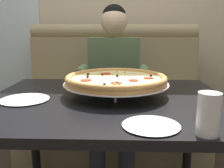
{
  "coord_description": "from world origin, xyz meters",
  "views": [
    {
      "loc": [
        0.07,
        -1.26,
        1.09
      ],
      "look_at": [
        0.02,
        0.07,
        0.8
      ],
      "focal_mm": 41.02,
      "sensor_mm": 36.0,
      "label": 1
    }
  ],
  "objects_px": {
    "pizza": "(116,80)",
    "drinking_glass": "(208,117)",
    "plate_near_right": "(25,98)",
    "diner_main": "(114,78)",
    "shaker_pepper_flakes": "(208,107)",
    "patio_chair": "(21,72)",
    "booth_bench": "(113,106)",
    "plate_near_left": "(151,124)",
    "dining_table": "(107,114)"
  },
  "relations": [
    {
      "from": "shaker_pepper_flakes",
      "to": "drinking_glass",
      "type": "xyz_separation_m",
      "value": [
        -0.06,
        -0.18,
        0.02
      ]
    },
    {
      "from": "booth_bench",
      "to": "drinking_glass",
      "type": "bearing_deg",
      "value": -75.74
    },
    {
      "from": "plate_near_left",
      "to": "patio_chair",
      "type": "xyz_separation_m",
      "value": [
        -1.44,
        2.41,
        -0.23
      ]
    },
    {
      "from": "booth_bench",
      "to": "diner_main",
      "type": "relative_size",
      "value": 1.23
    },
    {
      "from": "shaker_pepper_flakes",
      "to": "patio_chair",
      "type": "bearing_deg",
      "value": 126.15
    },
    {
      "from": "pizza",
      "to": "drinking_glass",
      "type": "relative_size",
      "value": 3.83
    },
    {
      "from": "dining_table",
      "to": "diner_main",
      "type": "bearing_deg",
      "value": 88.97
    },
    {
      "from": "shaker_pepper_flakes",
      "to": "drinking_glass",
      "type": "relative_size",
      "value": 0.67
    },
    {
      "from": "diner_main",
      "to": "shaker_pepper_flakes",
      "type": "xyz_separation_m",
      "value": [
        0.41,
        -0.96,
        0.07
      ]
    },
    {
      "from": "diner_main",
      "to": "plate_near_right",
      "type": "relative_size",
      "value": 5.22
    },
    {
      "from": "plate_near_right",
      "to": "pizza",
      "type": "bearing_deg",
      "value": 15.71
    },
    {
      "from": "booth_bench",
      "to": "dining_table",
      "type": "xyz_separation_m",
      "value": [
        0.0,
        -0.97,
        0.26
      ]
    },
    {
      "from": "diner_main",
      "to": "drinking_glass",
      "type": "xyz_separation_m",
      "value": [
        0.35,
        -1.15,
        0.09
      ]
    },
    {
      "from": "booth_bench",
      "to": "pizza",
      "type": "distance_m",
      "value": 0.98
    },
    {
      "from": "shaker_pepper_flakes",
      "to": "drinking_glass",
      "type": "distance_m",
      "value": 0.19
    },
    {
      "from": "pizza",
      "to": "plate_near_left",
      "type": "bearing_deg",
      "value": -73.26
    },
    {
      "from": "plate_near_left",
      "to": "patio_chair",
      "type": "relative_size",
      "value": 0.25
    },
    {
      "from": "plate_near_left",
      "to": "shaker_pepper_flakes",
      "type": "bearing_deg",
      "value": 24.87
    },
    {
      "from": "pizza",
      "to": "booth_bench",
      "type": "bearing_deg",
      "value": 92.83
    },
    {
      "from": "shaker_pepper_flakes",
      "to": "drinking_glass",
      "type": "bearing_deg",
      "value": -109.01
    },
    {
      "from": "dining_table",
      "to": "plate_near_left",
      "type": "relative_size",
      "value": 5.75
    },
    {
      "from": "booth_bench",
      "to": "drinking_glass",
      "type": "distance_m",
      "value": 1.51
    },
    {
      "from": "diner_main",
      "to": "plate_near_left",
      "type": "xyz_separation_m",
      "value": [
        0.17,
        -1.08,
        0.04
      ]
    },
    {
      "from": "shaker_pepper_flakes",
      "to": "plate_near_right",
      "type": "distance_m",
      "value": 0.86
    },
    {
      "from": "pizza",
      "to": "drinking_glass",
      "type": "height_order",
      "value": "drinking_glass"
    },
    {
      "from": "pizza",
      "to": "shaker_pepper_flakes",
      "type": "distance_m",
      "value": 0.51
    },
    {
      "from": "pizza",
      "to": "plate_near_right",
      "type": "relative_size",
      "value": 2.3
    },
    {
      "from": "plate_near_right",
      "to": "shaker_pepper_flakes",
      "type": "bearing_deg",
      "value": -14.59
    },
    {
      "from": "drinking_glass",
      "to": "plate_near_right",
      "type": "bearing_deg",
      "value": 152.57
    },
    {
      "from": "patio_chair",
      "to": "diner_main",
      "type": "bearing_deg",
      "value": -46.4
    },
    {
      "from": "diner_main",
      "to": "shaker_pepper_flakes",
      "type": "bearing_deg",
      "value": -66.99
    },
    {
      "from": "shaker_pepper_flakes",
      "to": "patio_chair",
      "type": "height_order",
      "value": "patio_chair"
    },
    {
      "from": "plate_near_right",
      "to": "drinking_glass",
      "type": "height_order",
      "value": "drinking_glass"
    },
    {
      "from": "plate_near_left",
      "to": "plate_near_right",
      "type": "bearing_deg",
      "value": 150.91
    },
    {
      "from": "booth_bench",
      "to": "patio_chair",
      "type": "bearing_deg",
      "value": 139.69
    },
    {
      "from": "drinking_glass",
      "to": "patio_chair",
      "type": "distance_m",
      "value": 2.97
    },
    {
      "from": "booth_bench",
      "to": "shaker_pepper_flakes",
      "type": "xyz_separation_m",
      "value": [
        0.42,
        -1.23,
        0.38
      ]
    },
    {
      "from": "drinking_glass",
      "to": "patio_chair",
      "type": "relative_size",
      "value": 0.17
    },
    {
      "from": "booth_bench",
      "to": "shaker_pepper_flakes",
      "type": "distance_m",
      "value": 1.36
    },
    {
      "from": "pizza",
      "to": "patio_chair",
      "type": "distance_m",
      "value": 2.36
    },
    {
      "from": "booth_bench",
      "to": "diner_main",
      "type": "height_order",
      "value": "diner_main"
    },
    {
      "from": "pizza",
      "to": "drinking_glass",
      "type": "distance_m",
      "value": 0.61
    },
    {
      "from": "dining_table",
      "to": "shaker_pepper_flakes",
      "type": "bearing_deg",
      "value": -32.06
    },
    {
      "from": "patio_chair",
      "to": "booth_bench",
      "type": "bearing_deg",
      "value": -40.31
    },
    {
      "from": "diner_main",
      "to": "plate_near_right",
      "type": "height_order",
      "value": "diner_main"
    },
    {
      "from": "pizza",
      "to": "plate_near_right",
      "type": "distance_m",
      "value": 0.48
    },
    {
      "from": "plate_near_right",
      "to": "patio_chair",
      "type": "bearing_deg",
      "value": 112.13
    },
    {
      "from": "plate_near_left",
      "to": "drinking_glass",
      "type": "bearing_deg",
      "value": -21.6
    },
    {
      "from": "booth_bench",
      "to": "plate_near_left",
      "type": "distance_m",
      "value": 1.4
    },
    {
      "from": "patio_chair",
      "to": "dining_table",
      "type": "bearing_deg",
      "value": -58.3
    }
  ]
}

